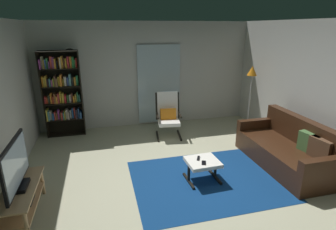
% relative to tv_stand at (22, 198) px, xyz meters
% --- Properties ---
extents(ground_plane, '(7.02, 7.02, 0.00)m').
position_rel_tv_stand_xyz_m(ground_plane, '(2.30, 0.37, -0.30)').
color(ground_plane, '#AFAD8E').
extents(wall_back, '(5.60, 0.06, 2.60)m').
position_rel_tv_stand_xyz_m(wall_back, '(2.30, 3.27, 1.00)').
color(wall_back, beige).
rests_on(wall_back, ground).
extents(wall_right, '(0.06, 6.00, 2.60)m').
position_rel_tv_stand_xyz_m(wall_right, '(5.00, 0.37, 1.00)').
color(wall_right, beige).
rests_on(wall_right, ground).
extents(glass_door_panel, '(1.10, 0.01, 2.00)m').
position_rel_tv_stand_xyz_m(glass_door_panel, '(2.60, 3.20, 0.75)').
color(glass_door_panel, silver).
extents(area_rug, '(2.44, 1.90, 0.01)m').
position_rel_tv_stand_xyz_m(area_rug, '(2.74, 0.24, -0.29)').
color(area_rug, navy).
rests_on(area_rug, ground).
extents(tv_stand, '(0.42, 1.12, 0.45)m').
position_rel_tv_stand_xyz_m(tv_stand, '(0.00, 0.00, 0.00)').
color(tv_stand, tan).
rests_on(tv_stand, ground).
extents(television, '(0.20, 1.01, 0.65)m').
position_rel_tv_stand_xyz_m(television, '(0.00, -0.00, 0.47)').
color(television, black).
rests_on(television, tv_stand).
extents(bookshelf_near_tv, '(0.85, 0.30, 1.97)m').
position_rel_tv_stand_xyz_m(bookshelf_near_tv, '(0.27, 3.00, 0.77)').
color(bookshelf_near_tv, black).
rests_on(bookshelf_near_tv, ground).
extents(leather_sofa, '(0.88, 1.98, 0.88)m').
position_rel_tv_stand_xyz_m(leather_sofa, '(4.38, 0.34, 0.01)').
color(leather_sofa, '#371E11').
rests_on(leather_sofa, ground).
extents(lounge_armchair, '(0.65, 0.72, 1.02)m').
position_rel_tv_stand_xyz_m(lounge_armchair, '(2.62, 2.34, 0.24)').
color(lounge_armchair, black).
rests_on(lounge_armchair, ground).
extents(ottoman, '(0.54, 0.50, 0.37)m').
position_rel_tv_stand_xyz_m(ottoman, '(2.67, 0.26, 0.00)').
color(ottoman, white).
rests_on(ottoman, ground).
extents(tv_remote, '(0.10, 0.15, 0.02)m').
position_rel_tv_stand_xyz_m(tv_remote, '(2.62, 0.34, 0.08)').
color(tv_remote, black).
rests_on(tv_remote, ottoman).
extents(cell_phone, '(0.11, 0.16, 0.01)m').
position_rel_tv_stand_xyz_m(cell_phone, '(2.65, 0.17, 0.08)').
color(cell_phone, black).
rests_on(cell_phone, ottoman).
extents(floor_lamp_by_shelf, '(0.23, 0.23, 1.59)m').
position_rel_tv_stand_xyz_m(floor_lamp_by_shelf, '(4.63, 2.19, 1.04)').
color(floor_lamp_by_shelf, '#A5A5AD').
rests_on(floor_lamp_by_shelf, ground).
extents(wall_clock, '(0.29, 0.03, 0.29)m').
position_rel_tv_stand_xyz_m(wall_clock, '(0.52, 3.20, 1.55)').
color(wall_clock, silver).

